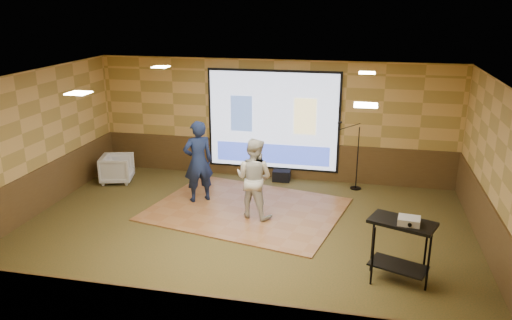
% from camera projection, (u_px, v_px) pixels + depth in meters
% --- Properties ---
extents(ground, '(9.00, 9.00, 0.00)m').
position_uv_depth(ground, '(240.00, 236.00, 9.65)').
color(ground, '#313C1B').
rests_on(ground, ground).
extents(room_shell, '(9.04, 7.04, 3.02)m').
position_uv_depth(room_shell, '(239.00, 131.00, 9.01)').
color(room_shell, tan).
rests_on(room_shell, ground).
extents(wainscot_back, '(9.00, 0.04, 0.95)m').
position_uv_depth(wainscot_back, '(273.00, 159.00, 12.74)').
color(wainscot_back, '#493118').
rests_on(wainscot_back, ground).
extents(wainscot_left, '(0.04, 7.00, 0.95)m').
position_uv_depth(wainscot_left, '(32.00, 195.00, 10.41)').
color(wainscot_left, '#493118').
rests_on(wainscot_left, ground).
extents(wainscot_right, '(0.04, 7.00, 0.95)m').
position_uv_depth(wainscot_right, '(492.00, 236.00, 8.60)').
color(wainscot_right, '#493118').
rests_on(wainscot_right, ground).
extents(projector_screen, '(3.32, 0.06, 2.52)m').
position_uv_depth(projector_screen, '(273.00, 122.00, 12.39)').
color(projector_screen, black).
rests_on(projector_screen, room_shell).
extents(downlight_nw, '(0.32, 0.32, 0.02)m').
position_uv_depth(downlight_nw, '(161.00, 67.00, 10.86)').
color(downlight_nw, '#F5E5B8').
rests_on(downlight_nw, room_shell).
extents(downlight_ne, '(0.32, 0.32, 0.02)m').
position_uv_depth(downlight_ne, '(367.00, 73.00, 9.97)').
color(downlight_ne, '#F5E5B8').
rests_on(downlight_ne, room_shell).
extents(downlight_sw, '(0.32, 0.32, 0.02)m').
position_uv_depth(downlight_sw, '(78.00, 93.00, 7.79)').
color(downlight_sw, '#F5E5B8').
rests_on(downlight_sw, room_shell).
extents(downlight_se, '(0.32, 0.32, 0.02)m').
position_uv_depth(downlight_se, '(366.00, 105.00, 6.90)').
color(downlight_se, '#F5E5B8').
rests_on(downlight_se, room_shell).
extents(dance_floor, '(4.49, 3.76, 0.03)m').
position_uv_depth(dance_floor, '(246.00, 209.00, 10.86)').
color(dance_floor, '#925F35').
rests_on(dance_floor, ground).
extents(player_left, '(0.80, 0.75, 1.84)m').
position_uv_depth(player_left, '(198.00, 161.00, 11.04)').
color(player_left, '#162144').
rests_on(player_left, dance_floor).
extents(player_right, '(0.97, 0.84, 1.69)m').
position_uv_depth(player_right, '(254.00, 178.00, 10.23)').
color(player_right, beige).
rests_on(player_right, dance_floor).
extents(av_table, '(1.00, 0.53, 1.05)m').
position_uv_depth(av_table, '(401.00, 238.00, 7.90)').
color(av_table, black).
rests_on(av_table, ground).
extents(projector, '(0.36, 0.32, 0.11)m').
position_uv_depth(projector, '(409.00, 221.00, 7.69)').
color(projector, silver).
rests_on(projector, av_table).
extents(mic_stand, '(0.65, 0.27, 1.66)m').
position_uv_depth(mic_stand, '(354.00, 169.00, 11.95)').
color(mic_stand, black).
rests_on(mic_stand, ground).
extents(banquet_chair, '(0.92, 0.90, 0.69)m').
position_uv_depth(banquet_chair, '(117.00, 169.00, 12.45)').
color(banquet_chair, gray).
rests_on(banquet_chair, ground).
extents(duffel_bag, '(0.44, 0.30, 0.27)m').
position_uv_depth(duffel_bag, '(281.00, 176.00, 12.56)').
color(duffel_bag, black).
rests_on(duffel_bag, ground).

